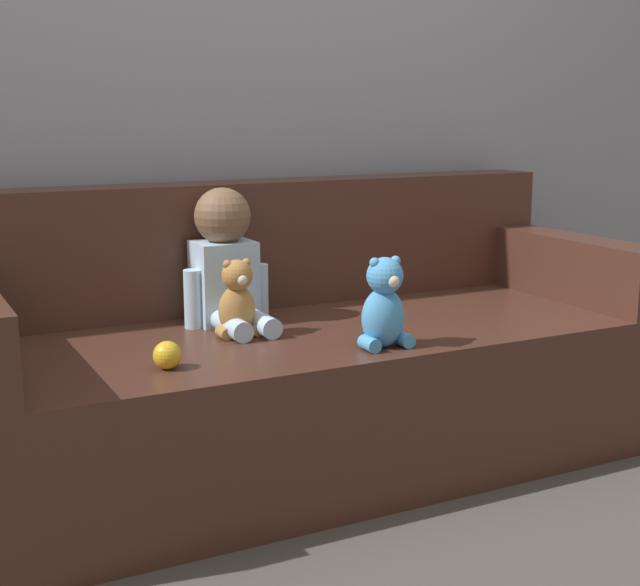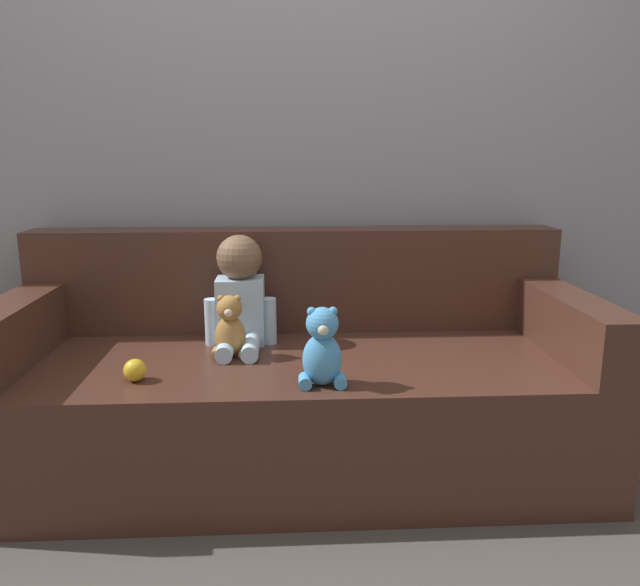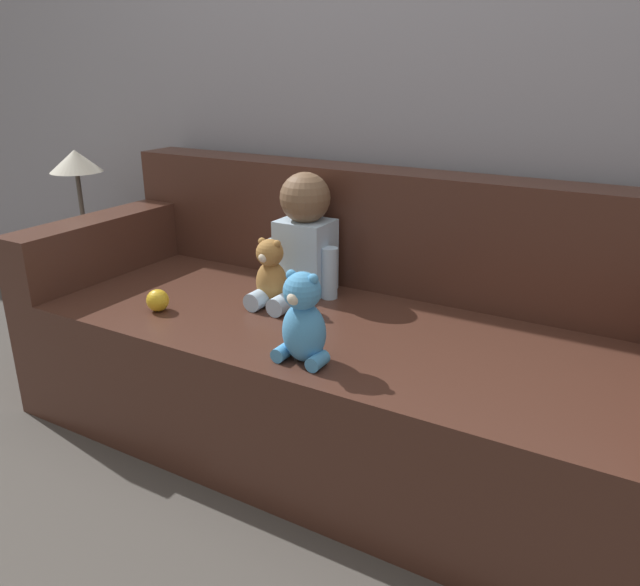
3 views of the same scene
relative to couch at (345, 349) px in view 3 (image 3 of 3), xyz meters
The scene contains 8 objects.
ground_plane 0.31m from the couch, 90.00° to the right, with size 12.00×12.00×0.00m, color #4C4742.
wall_back 1.10m from the couch, 90.00° to the left, with size 8.00×0.05×2.60m.
couch is the anchor object (origin of this frame).
person_baby 0.40m from the couch, 158.05° to the left, with size 0.27×0.36×0.42m.
teddy_bear_brown 0.35m from the couch, 164.02° to the right, with size 0.13×0.10×0.23m.
plush_toy_side 0.46m from the couch, 79.39° to the right, with size 0.15×0.12×0.26m.
toy_ball 0.64m from the couch, 150.20° to the right, with size 0.07×0.07×0.07m.
side_table 1.42m from the couch, behind, with size 0.37×0.37×0.86m.
Camera 3 is at (0.88, -1.62, 1.21)m, focal length 35.00 mm.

